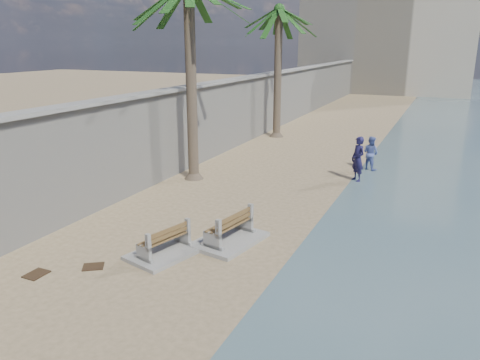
% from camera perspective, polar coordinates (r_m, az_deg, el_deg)
% --- Properties ---
extents(ground_plane, '(140.00, 140.00, 0.00)m').
position_cam_1_polar(ground_plane, '(9.74, -15.18, -18.02)').
color(ground_plane, '#98805D').
extents(seawall, '(0.45, 70.00, 3.50)m').
position_cam_1_polar(seawall, '(28.35, 2.19, 8.98)').
color(seawall, gray).
rests_on(seawall, ground_plane).
extents(wall_cap, '(0.80, 70.00, 0.12)m').
position_cam_1_polar(wall_cap, '(28.17, 2.23, 12.61)').
color(wall_cap, gray).
rests_on(wall_cap, seawall).
extents(end_building, '(18.00, 12.00, 14.00)m').
position_cam_1_polar(end_building, '(58.53, 17.88, 17.23)').
color(end_building, '#B7AA93').
rests_on(end_building, ground_plane).
extents(bench_near, '(1.79, 2.32, 0.88)m').
position_cam_1_polar(bench_near, '(13.17, -1.33, -6.05)').
color(bench_near, gray).
rests_on(bench_near, ground_plane).
extents(bench_far, '(1.73, 2.16, 0.79)m').
position_cam_1_polar(bench_far, '(12.59, -9.21, -7.56)').
color(bench_far, gray).
rests_on(bench_far, ground_plane).
extents(palm_back, '(5.00, 5.00, 8.10)m').
position_cam_1_polar(palm_back, '(27.74, 4.80, 19.83)').
color(palm_back, brown).
rests_on(palm_back, ground_plane).
extents(streetlight, '(0.28, 0.28, 5.12)m').
position_cam_1_polar(streetlight, '(20.90, -6.22, 19.70)').
color(streetlight, '#2D2D33').
rests_on(streetlight, wall_cap).
extents(person_a, '(0.90, 0.89, 2.09)m').
position_cam_1_polar(person_a, '(19.38, 14.20, 2.88)').
color(person_a, '#18153C').
rests_on(person_a, ground_plane).
extents(person_b, '(0.99, 0.91, 1.65)m').
position_cam_1_polar(person_b, '(21.35, 15.65, 3.39)').
color(person_b, '#5263AA').
rests_on(person_b, ground_plane).
extents(debris_b, '(0.43, 0.54, 0.03)m').
position_cam_1_polar(debris_b, '(12.59, -23.58, -10.48)').
color(debris_b, '#382616').
rests_on(debris_b, ground_plane).
extents(debris_d, '(0.65, 0.62, 0.03)m').
position_cam_1_polar(debris_d, '(12.49, -17.46, -10.03)').
color(debris_d, '#382616').
rests_on(debris_d, ground_plane).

